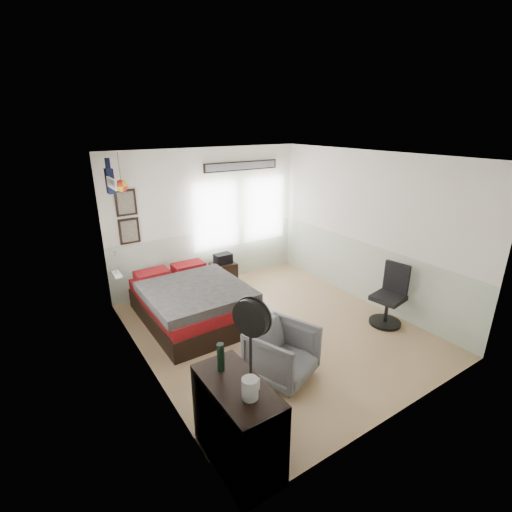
% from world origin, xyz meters
% --- Properties ---
extents(ground_plane, '(4.00, 4.50, 0.01)m').
position_xyz_m(ground_plane, '(0.00, 0.00, -0.01)').
color(ground_plane, tan).
extents(room_shell, '(4.02, 4.52, 2.71)m').
position_xyz_m(room_shell, '(-0.08, 0.19, 1.61)').
color(room_shell, beige).
rests_on(room_shell, ground_plane).
extents(wall_decor, '(3.55, 1.32, 1.44)m').
position_xyz_m(wall_decor, '(-1.10, 1.96, 2.10)').
color(wall_decor, black).
rests_on(wall_decor, room_shell).
extents(bed, '(1.53, 2.10, 0.67)m').
position_xyz_m(bed, '(-0.98, 1.02, 0.33)').
color(bed, black).
rests_on(bed, ground_plane).
extents(dresser, '(0.48, 1.00, 0.90)m').
position_xyz_m(dresser, '(-1.74, -1.78, 0.45)').
color(dresser, black).
rests_on(dresser, ground_plane).
extents(armchair, '(0.98, 0.99, 0.70)m').
position_xyz_m(armchair, '(-0.61, -0.99, 0.35)').
color(armchair, slate).
rests_on(armchair, ground_plane).
extents(nightstand, '(0.48, 0.39, 0.47)m').
position_xyz_m(nightstand, '(0.14, 1.96, 0.24)').
color(nightstand, black).
rests_on(nightstand, ground_plane).
extents(task_chair, '(0.52, 0.52, 1.02)m').
position_xyz_m(task_chair, '(1.67, -0.85, 0.42)').
color(task_chair, black).
rests_on(task_chair, ground_plane).
extents(kettle, '(0.17, 0.15, 0.19)m').
position_xyz_m(kettle, '(-1.73, -1.99, 1.00)').
color(kettle, silver).
rests_on(kettle, dresser).
extents(bottle, '(0.07, 0.07, 0.29)m').
position_xyz_m(bottle, '(-1.76, -1.52, 1.04)').
color(bottle, black).
rests_on(bottle, dresser).
extents(stand_fan, '(0.22, 0.34, 0.87)m').
position_xyz_m(stand_fan, '(-1.63, -1.87, 1.58)').
color(stand_fan, black).
rests_on(stand_fan, dresser).
extents(black_bag, '(0.34, 0.23, 0.20)m').
position_xyz_m(black_bag, '(0.14, 1.96, 0.57)').
color(black_bag, black).
rests_on(black_bag, nightstand).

